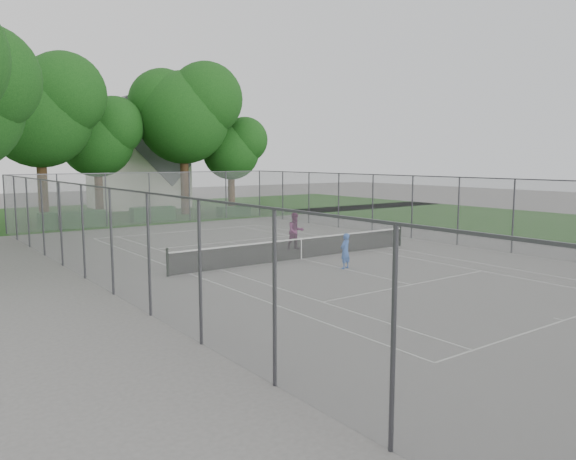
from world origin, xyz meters
TOP-DOWN VIEW (x-y plane):
  - ground at (0.00, 0.00)m, footprint 120.00×120.00m
  - grass_far at (0.00, 26.00)m, footprint 60.00×20.00m
  - grass_right at (22.00, 0.00)m, footprint 16.00×40.00m
  - court_markings at (0.00, 0.00)m, footprint 11.03×23.83m
  - tennis_net at (0.00, 0.00)m, footprint 12.87×0.10m
  - perimeter_fence at (0.00, 0.00)m, footprint 18.08×34.08m
  - tree_far_left at (-5.88, 20.72)m, footprint 7.96×7.27m
  - tree_far_midleft at (-1.25, 23.52)m, footprint 6.34×5.79m
  - tree_far_midright at (5.10, 21.75)m, footprint 8.36×7.64m
  - tree_far_right at (9.49, 21.95)m, footprint 5.52×5.04m
  - hedge_left at (-4.87, 17.94)m, footprint 4.14×1.24m
  - hedge_mid at (0.87, 18.63)m, footprint 3.17×0.90m
  - hedge_right at (7.17, 17.86)m, footprint 2.59×0.95m
  - house at (4.34, 29.93)m, footprint 7.79×6.03m
  - girl_player at (0.09, -2.79)m, footprint 0.59×0.46m
  - woman_player at (1.40, 2.28)m, footprint 0.99×0.84m

SIDE VIEW (x-z plane):
  - ground at x=0.00m, z-range 0.00..0.00m
  - grass_far at x=0.00m, z-range 0.00..0.00m
  - grass_right at x=22.00m, z-range 0.00..0.00m
  - court_markings at x=0.00m, z-range 0.00..0.01m
  - hedge_right at x=7.17m, z-range 0.00..0.78m
  - hedge_mid at x=0.87m, z-range 0.00..0.99m
  - tennis_net at x=0.00m, z-range -0.04..1.06m
  - hedge_left at x=-4.87m, z-range 0.00..1.04m
  - girl_player at x=0.09m, z-range 0.00..1.45m
  - woman_player at x=1.40m, z-range 0.00..1.81m
  - perimeter_fence at x=0.00m, z-range 0.05..3.57m
  - house at x=4.34m, z-range -0.95..8.75m
  - tree_far_right at x=9.49m, z-range 1.48..9.42m
  - tree_far_midleft at x=-1.25m, z-range 1.70..10.81m
  - tree_far_left at x=-5.88m, z-range 2.14..13.59m
  - tree_far_midright at x=5.10m, z-range 2.25..14.28m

